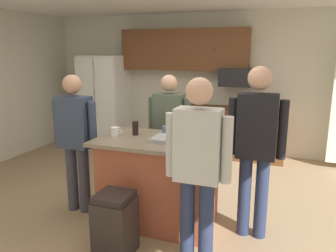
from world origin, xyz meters
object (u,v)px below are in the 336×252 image
(mug_ceramic_white, at_px, (166,130))
(mug_blue_stoneware, at_px, (115,132))
(person_guest_by_door, at_px, (75,135))
(person_elder_center, at_px, (169,128))
(trash_bin, at_px, (115,224))
(serving_tray, at_px, (173,140))
(glass_pilsner, at_px, (135,128))
(refrigerator, at_px, (105,101))
(microwave_over_range, at_px, (236,77))
(kitchen_island, at_px, (159,181))
(person_host_foreground, at_px, (256,141))
(person_guest_left, at_px, (198,163))

(mug_ceramic_white, height_order, mug_blue_stoneware, mug_blue_stoneware)
(person_guest_by_door, bearing_deg, mug_ceramic_white, 12.15)
(person_elder_center, height_order, trash_bin, person_elder_center)
(serving_tray, bearing_deg, glass_pilsner, 166.11)
(refrigerator, height_order, mug_blue_stoneware, refrigerator)
(microwave_over_range, relative_size, kitchen_island, 0.42)
(refrigerator, bearing_deg, person_elder_center, -42.00)
(person_guest_by_door, relative_size, person_elder_center, 1.02)
(microwave_over_range, relative_size, mug_blue_stoneware, 4.15)
(person_guest_by_door, height_order, mug_ceramic_white, person_guest_by_door)
(kitchen_island, bearing_deg, person_guest_by_door, -176.19)
(kitchen_island, xyz_separation_m, person_guest_by_door, (-1.01, -0.07, 0.45))
(person_guest_by_door, xyz_separation_m, serving_tray, (1.19, 0.03, 0.05))
(trash_bin, bearing_deg, microwave_over_range, 80.90)
(refrigerator, relative_size, serving_tray, 4.13)
(microwave_over_range, xyz_separation_m, trash_bin, (-0.55, -3.44, -1.15))
(glass_pilsner, bearing_deg, person_host_foreground, -0.62)
(person_host_foreground, xyz_separation_m, serving_tray, (-0.83, -0.11, -0.03))
(refrigerator, height_order, glass_pilsner, refrigerator)
(person_guest_by_door, distance_m, mug_blue_stoneware, 0.52)
(refrigerator, height_order, person_guest_by_door, refrigerator)
(microwave_over_range, height_order, glass_pilsner, microwave_over_range)
(kitchen_island, xyz_separation_m, mug_blue_stoneware, (-0.50, -0.04, 0.53))
(person_elder_center, relative_size, serving_tray, 3.65)
(microwave_over_range, bearing_deg, serving_tray, -94.23)
(mug_ceramic_white, xyz_separation_m, serving_tray, (0.17, -0.26, -0.03))
(refrigerator, xyz_separation_m, microwave_over_range, (2.60, 0.12, 0.54))
(trash_bin, bearing_deg, glass_pilsner, 100.80)
(serving_tray, bearing_deg, person_guest_left, -54.30)
(person_host_foreground, xyz_separation_m, person_guest_by_door, (-2.02, -0.14, -0.08))
(kitchen_island, distance_m, person_guest_by_door, 1.11)
(refrigerator, height_order, trash_bin, refrigerator)
(refrigerator, height_order, person_guest_left, refrigerator)
(mug_blue_stoneware, xyz_separation_m, serving_tray, (0.68, 0.01, -0.03))
(microwave_over_range, height_order, kitchen_island, microwave_over_range)
(kitchen_island, bearing_deg, refrigerator, 130.23)
(mug_ceramic_white, relative_size, serving_tray, 0.30)
(person_guest_by_door, bearing_deg, refrigerator, 110.29)
(kitchen_island, height_order, trash_bin, kitchen_island)
(refrigerator, bearing_deg, mug_ceramic_white, -47.12)
(microwave_over_range, xyz_separation_m, serving_tray, (-0.20, -2.77, -0.46))
(mug_blue_stoneware, bearing_deg, trash_bin, -63.10)
(microwave_over_range, distance_m, person_guest_left, 3.40)
(person_guest_by_door, bearing_deg, microwave_over_range, 59.64)
(kitchen_island, xyz_separation_m, glass_pilsner, (-0.31, 0.09, 0.55))
(mug_blue_stoneware, height_order, trash_bin, mug_blue_stoneware)
(microwave_over_range, xyz_separation_m, glass_pilsner, (-0.70, -2.65, -0.41))
(refrigerator, xyz_separation_m, person_guest_by_door, (1.20, -2.68, 0.03))
(mug_ceramic_white, bearing_deg, person_host_foreground, -8.54)
(person_host_foreground, xyz_separation_m, glass_pilsner, (-1.33, 0.01, 0.02))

